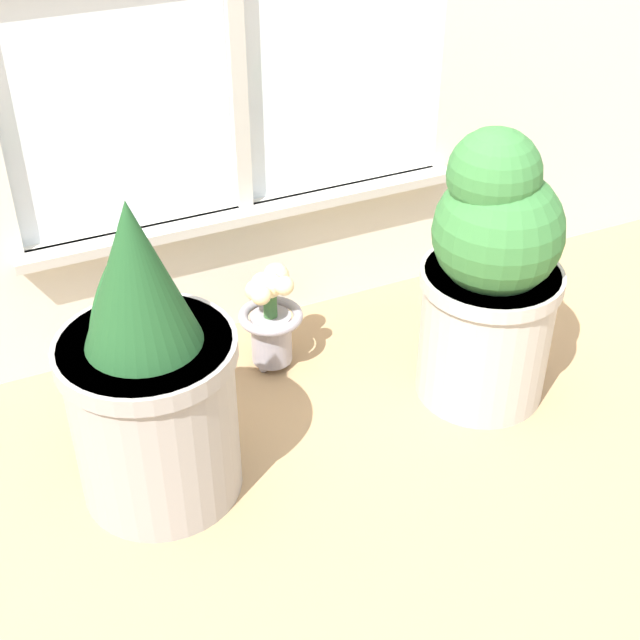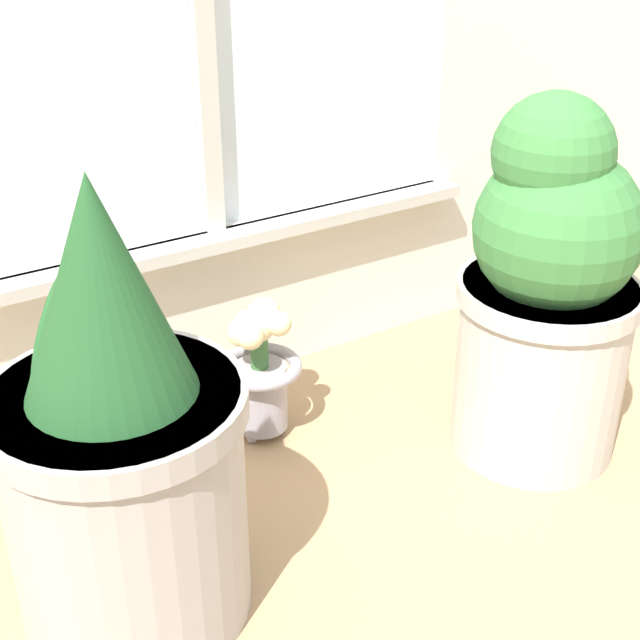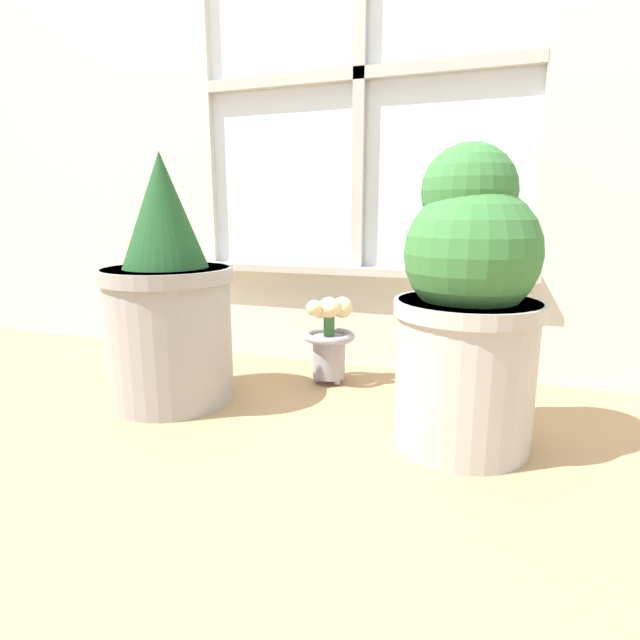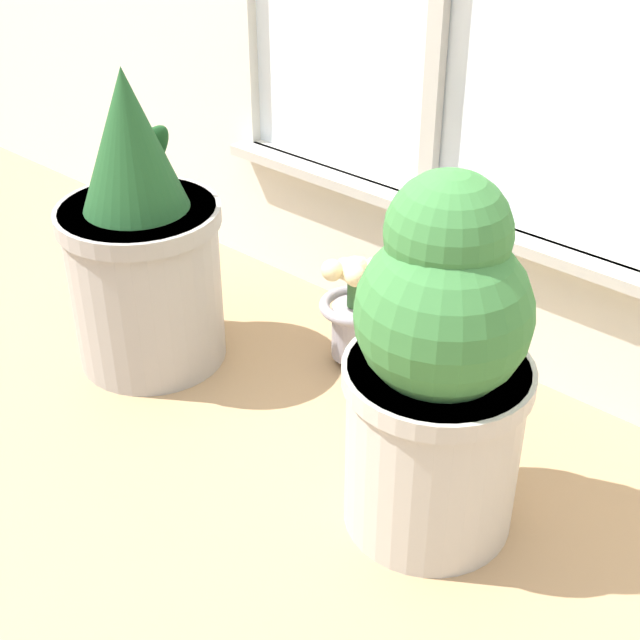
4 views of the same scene
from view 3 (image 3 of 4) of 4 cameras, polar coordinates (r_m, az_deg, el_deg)
ground_plane at (r=1.11m, az=-5.60°, el=-14.72°), size 10.00×10.00×0.00m
potted_plant_left at (r=1.37m, az=-16.95°, el=2.17°), size 0.34×0.34×0.65m
potted_plant_right at (r=1.09m, az=16.48°, el=1.54°), size 0.31×0.31×0.64m
flower_vase at (r=1.48m, az=1.08°, el=-1.79°), size 0.15×0.15×0.26m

